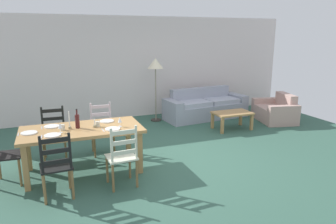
{
  "coord_description": "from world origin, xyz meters",
  "views": [
    {
      "loc": [
        -2.0,
        -5.05,
        2.21
      ],
      "look_at": [
        0.13,
        0.49,
        0.75
      ],
      "focal_mm": 33.56,
      "sensor_mm": 36.0,
      "label": 1
    }
  ],
  "objects_px": {
    "coffee_cup_primary": "(98,124)",
    "dining_chair_near_right": "(122,156)",
    "wine_bottle": "(77,121)",
    "dining_chair_near_left": "(56,166)",
    "couch": "(205,107)",
    "dining_chair_far_left": "(54,134)",
    "wine_glass_near_left": "(60,126)",
    "coffee_cup_secondary": "(63,127)",
    "dining_chair_head_west": "(3,154)",
    "wine_glass_near_right": "(120,120)",
    "dining_chair_far_right": "(102,129)",
    "standing_lamp": "(155,67)",
    "dining_table": "(82,133)",
    "armchair_upholstered": "(277,112)",
    "coffee_table": "(232,115)"
  },
  "relations": [
    {
      "from": "dining_chair_near_right",
      "to": "couch",
      "type": "relative_size",
      "value": 0.41
    },
    {
      "from": "dining_table",
      "to": "dining_chair_near_right",
      "type": "height_order",
      "value": "dining_chair_near_right"
    },
    {
      "from": "dining_chair_far_left",
      "to": "wine_glass_near_left",
      "type": "bearing_deg",
      "value": -83.9
    },
    {
      "from": "armchair_upholstered",
      "to": "coffee_table",
      "type": "bearing_deg",
      "value": -171.21
    },
    {
      "from": "dining_chair_far_left",
      "to": "standing_lamp",
      "type": "xyz_separation_m",
      "value": [
        2.58,
        1.85,
        0.93
      ]
    },
    {
      "from": "dining_chair_far_left",
      "to": "couch",
      "type": "height_order",
      "value": "dining_chair_far_left"
    },
    {
      "from": "wine_glass_near_left",
      "to": "coffee_table",
      "type": "height_order",
      "value": "wine_glass_near_left"
    },
    {
      "from": "dining_chair_near_left",
      "to": "standing_lamp",
      "type": "xyz_separation_m",
      "value": [
        2.59,
        3.37,
        0.93
      ]
    },
    {
      "from": "dining_chair_near_right",
      "to": "wine_glass_near_right",
      "type": "height_order",
      "value": "dining_chair_near_right"
    },
    {
      "from": "couch",
      "to": "wine_glass_near_left",
      "type": "bearing_deg",
      "value": -146.19
    },
    {
      "from": "coffee_cup_secondary",
      "to": "couch",
      "type": "relative_size",
      "value": 0.04
    },
    {
      "from": "wine_glass_near_left",
      "to": "coffee_cup_secondary",
      "type": "bearing_deg",
      "value": 74.74
    },
    {
      "from": "wine_glass_near_left",
      "to": "armchair_upholstered",
      "type": "xyz_separation_m",
      "value": [
        5.45,
        1.58,
        -0.61
      ]
    },
    {
      "from": "dining_chair_near_right",
      "to": "couch",
      "type": "distance_m",
      "value": 4.38
    },
    {
      "from": "dining_table",
      "to": "couch",
      "type": "xyz_separation_m",
      "value": [
        3.49,
        2.42,
        -0.37
      ]
    },
    {
      "from": "dining_chair_far_left",
      "to": "wine_bottle",
      "type": "xyz_separation_m",
      "value": [
        0.37,
        -0.72,
        0.39
      ]
    },
    {
      "from": "dining_chair_head_west",
      "to": "wine_glass_near_left",
      "type": "bearing_deg",
      "value": -9.23
    },
    {
      "from": "coffee_cup_primary",
      "to": "coffee_table",
      "type": "distance_m",
      "value": 3.59
    },
    {
      "from": "wine_glass_near_left",
      "to": "standing_lamp",
      "type": "distance_m",
      "value": 3.74
    },
    {
      "from": "dining_chair_far_right",
      "to": "coffee_cup_primary",
      "type": "bearing_deg",
      "value": -103.67
    },
    {
      "from": "dining_chair_far_left",
      "to": "coffee_cup_secondary",
      "type": "xyz_separation_m",
      "value": [
        0.13,
        -0.75,
        0.32
      ]
    },
    {
      "from": "wine_glass_near_right",
      "to": "standing_lamp",
      "type": "bearing_deg",
      "value": 60.43
    },
    {
      "from": "couch",
      "to": "dining_table",
      "type": "bearing_deg",
      "value": -145.31
    },
    {
      "from": "couch",
      "to": "coffee_cup_primary",
      "type": "bearing_deg",
      "value": -143.15
    },
    {
      "from": "wine_bottle",
      "to": "coffee_cup_secondary",
      "type": "xyz_separation_m",
      "value": [
        -0.23,
        -0.03,
        -0.07
      ]
    },
    {
      "from": "dining_chair_near_right",
      "to": "coffee_cup_primary",
      "type": "bearing_deg",
      "value": 106.95
    },
    {
      "from": "dining_chair_near_left",
      "to": "coffee_table",
      "type": "xyz_separation_m",
      "value": [
        4.03,
        1.97,
        -0.12
      ]
    },
    {
      "from": "dining_chair_far_left",
      "to": "wine_glass_near_left",
      "type": "height_order",
      "value": "dining_chair_far_left"
    },
    {
      "from": "coffee_cup_primary",
      "to": "dining_chair_near_right",
      "type": "bearing_deg",
      "value": -73.05
    },
    {
      "from": "dining_chair_near_left",
      "to": "coffee_table",
      "type": "relative_size",
      "value": 1.07
    },
    {
      "from": "dining_chair_far_right",
      "to": "coffee_cup_secondary",
      "type": "bearing_deg",
      "value": -133.66
    },
    {
      "from": "wine_glass_near_right",
      "to": "dining_chair_near_left",
      "type": "bearing_deg",
      "value": -148.56
    },
    {
      "from": "dining_chair_near_left",
      "to": "couch",
      "type": "distance_m",
      "value": 5.06
    },
    {
      "from": "coffee_table",
      "to": "armchair_upholstered",
      "type": "relative_size",
      "value": 0.69
    },
    {
      "from": "dining_chair_near_right",
      "to": "wine_bottle",
      "type": "height_order",
      "value": "wine_bottle"
    },
    {
      "from": "dining_chair_far_left",
      "to": "dining_table",
      "type": "bearing_deg",
      "value": -60.6
    },
    {
      "from": "dining_chair_far_right",
      "to": "wine_bottle",
      "type": "height_order",
      "value": "wine_bottle"
    },
    {
      "from": "wine_bottle",
      "to": "coffee_cup_secondary",
      "type": "distance_m",
      "value": 0.25
    },
    {
      "from": "wine_bottle",
      "to": "armchair_upholstered",
      "type": "height_order",
      "value": "wine_bottle"
    },
    {
      "from": "standing_lamp",
      "to": "dining_table",
      "type": "bearing_deg",
      "value": -129.56
    },
    {
      "from": "wine_glass_near_left",
      "to": "armchair_upholstered",
      "type": "distance_m",
      "value": 5.7
    },
    {
      "from": "coffee_cup_primary",
      "to": "dining_chair_head_west",
      "type": "bearing_deg",
      "value": 179.89
    },
    {
      "from": "dining_table",
      "to": "wine_bottle",
      "type": "bearing_deg",
      "value": 150.0
    },
    {
      "from": "dining_chair_near_left",
      "to": "dining_chair_head_west",
      "type": "distance_m",
      "value": 1.05
    },
    {
      "from": "armchair_upholstered",
      "to": "wine_glass_near_right",
      "type": "bearing_deg",
      "value": -160.75
    },
    {
      "from": "dining_chair_near_right",
      "to": "standing_lamp",
      "type": "relative_size",
      "value": 0.59
    },
    {
      "from": "dining_chair_near_left",
      "to": "wine_bottle",
      "type": "xyz_separation_m",
      "value": [
        0.38,
        0.8,
        0.39
      ]
    },
    {
      "from": "wine_glass_near_right",
      "to": "armchair_upholstered",
      "type": "relative_size",
      "value": 0.12
    },
    {
      "from": "couch",
      "to": "armchair_upholstered",
      "type": "relative_size",
      "value": 1.79
    },
    {
      "from": "dining_chair_near_left",
      "to": "wine_bottle",
      "type": "bearing_deg",
      "value": 64.88
    }
  ]
}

